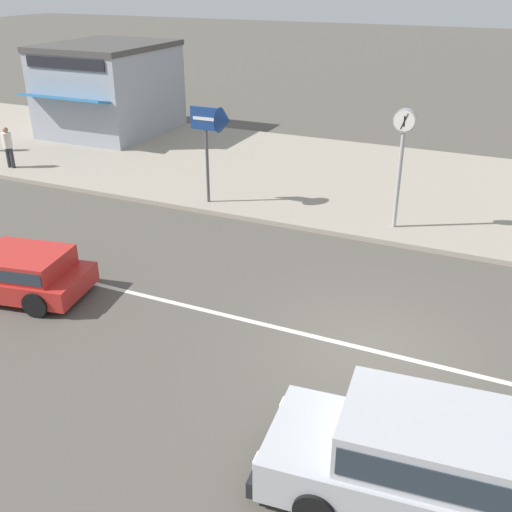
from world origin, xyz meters
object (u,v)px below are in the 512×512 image
Objects in this scene: pedestrian_near_clock at (8,144)px; shopfront_corner_warung at (109,88)px; street_clock at (403,141)px; minivan_silver_0 at (443,462)px; arrow_signboard at (220,124)px; hatchback_red_1 at (16,272)px.

pedestrian_near_clock is 0.25× the size of shopfront_corner_warung.
pedestrian_near_clock is at bearing -179.21° from street_clock.
pedestrian_near_clock is (-14.68, -0.20, -1.68)m from street_clock.
shopfront_corner_warung is at bearing 89.26° from pedestrian_near_clock.
street_clock is at bearing 0.79° from pedestrian_near_clock.
minivan_silver_0 is 12.65m from arrow_signboard.
minivan_silver_0 is 1.43× the size of street_clock.
shopfront_corner_warung reaches higher than pedestrian_near_clock.
arrow_signboard is 0.49× the size of shopfront_corner_warung.
minivan_silver_0 reaches higher than hatchback_red_1.
pedestrian_near_clock is at bearing 178.61° from arrow_signboard.
minivan_silver_0 is at bearing -74.00° from street_clock.
street_clock is (7.30, 7.46, 2.14)m from hatchback_red_1.
minivan_silver_0 is 0.79× the size of shopfront_corner_warung.
shopfront_corner_warung is (0.08, 6.34, 1.07)m from pedestrian_near_clock.
shopfront_corner_warung is at bearing 137.53° from minivan_silver_0.
arrow_signboard is 1.99× the size of pedestrian_near_clock.
minivan_silver_0 is 1.60× the size of arrow_signboard.
minivan_silver_0 is at bearing -42.47° from shopfront_corner_warung.
shopfront_corner_warung is (-9.12, 6.56, -0.62)m from arrow_signboard.
street_clock reaches higher than pedestrian_near_clock.
arrow_signboard is at bearing -1.39° from pedestrian_near_clock.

